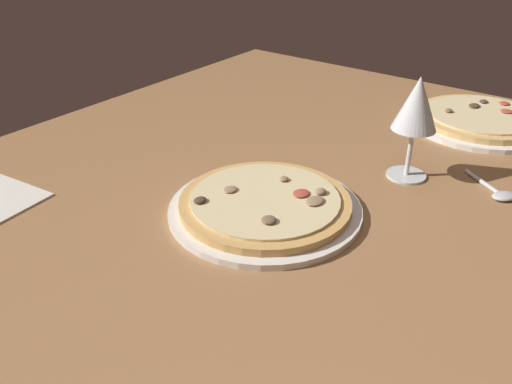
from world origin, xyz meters
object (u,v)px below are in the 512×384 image
Objects in this scene: pizza_main at (264,206)px; pizza_side at (481,120)px; spoon at (498,192)px; wine_glass_far at (417,106)px.

pizza_side is (-54.67, 15.24, -0.01)cm from pizza_main.
pizza_main is 2.86× the size of spoon.
wine_glass_far reaches higher than pizza_side.
wine_glass_far is at bearing -79.25° from spoon.
spoon is at bearing 135.30° from pizza_main.
pizza_main is at bearing -15.58° from pizza_side.
wine_glass_far is at bearing -5.66° from pizza_side.
spoon is at bearing 100.75° from wine_glass_far.
spoon is (-2.70, 14.22, -11.97)cm from wine_glass_far.
pizza_side is 2.88× the size of spoon.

